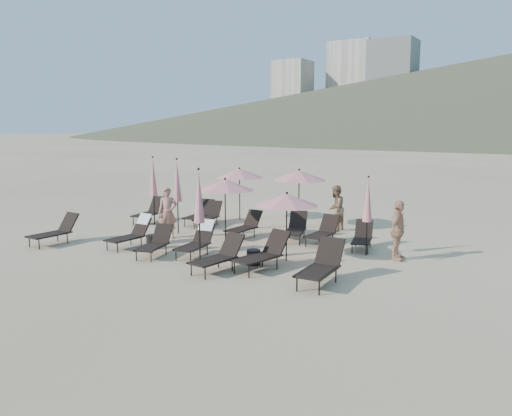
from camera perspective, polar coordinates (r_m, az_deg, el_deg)
The scene contains 29 objects.
ground at distance 14.70m, azimuth -7.54°, elevation -6.03°, with size 800.00×800.00×0.00m, color #D6BA8C.
hotel_skyline at distance 300.92m, azimuth 12.35°, elevation 12.67°, with size 109.00×82.00×55.00m.
lounger_0 at distance 17.93m, azimuth -21.96°, elevation -2.40°, with size 0.68×1.69×0.96m.
lounger_1 at distance 16.71m, azimuth -13.97°, elevation -2.69°, with size 0.66×1.65×1.01m.
lounger_2 at distance 15.38m, azimuth -11.46°, elevation -3.89°, with size 0.96×1.61×0.87m.
lounger_3 at distance 15.24m, azimuth -6.69°, elevation -3.61°, with size 0.82×1.69×1.01m.
lounger_4 at distance 13.60m, azimuth 0.81°, elevation -5.14°, with size 1.01×1.84×1.00m.
lounger_5 at distance 12.47m, azimuth 7.50°, elevation -6.46°, with size 0.78×1.83×1.03m.
lounger_6 at distance 20.95m, azimuth -11.98°, elevation -0.34°, with size 0.94×1.81×0.99m.
lounger_7 at distance 20.21m, azimuth -6.43°, elevation -0.60°, with size 0.87×1.71×0.94m.
lounger_8 at distance 19.76m, azimuth -5.46°, elevation -0.82°, with size 0.97×1.72×0.93m.
lounger_9 at distance 17.61m, azimuth -1.31°, elevation -2.03°, with size 0.70×1.61×0.91m.
lounger_10 at distance 17.21m, azimuth 4.57°, elevation -2.28°, with size 1.09×1.73×0.93m.
lounger_11 at distance 16.79m, azimuth 7.65°, elevation -2.65°, with size 0.63×1.59×0.91m.
lounger_12 at distance 13.49m, azimuth -4.28°, elevation -5.41°, with size 0.84×1.71×0.94m.
lounger_13 at distance 16.28m, azimuth 12.06°, elevation -3.22°, with size 0.92×1.58×0.86m.
umbrella_open_0 at distance 16.83m, azimuth -3.56°, elevation 2.63°, with size 2.03×2.03×2.18m.
umbrella_open_1 at distance 14.27m, azimuth 3.54°, elevation 0.93°, with size 1.88×1.88×2.03m.
umbrella_open_2 at distance 20.95m, azimuth -1.89°, elevation 3.98°, with size 2.06×2.06×2.22m.
umbrella_open_3 at distance 19.18m, azimuth 4.95°, elevation 3.72°, with size 2.14×2.14×2.30m.
umbrella_closed_0 at distance 14.12m, azimuth -6.53°, elevation 1.24°, with size 0.32×0.32×2.73m.
umbrella_closed_1 at distance 15.27m, azimuth 12.66°, elevation 0.88°, with size 0.28×0.28×2.43m.
umbrella_closed_2 at distance 20.21m, azimuth -11.67°, elevation 3.47°, with size 0.32×0.32×2.75m.
umbrella_closed_3 at distance 18.29m, azimuth -9.00°, elevation 3.04°, with size 0.32×0.32×2.77m.
side_table_0 at distance 16.36m, azimuth -11.75°, elevation -3.79°, with size 0.39×0.39×0.45m, color black.
side_table_1 at distance 14.15m, azimuth -0.29°, elevation -5.65°, with size 0.40×0.40×0.42m, color black.
beachgoer_a at distance 17.67m, azimuth -10.05°, elevation -0.55°, with size 0.66×0.43×1.80m, color #B27560.
beachgoer_b at distance 18.93m, azimuth 9.06°, elevation -0.01°, with size 0.84×0.65×1.73m, color #99724F.
beachgoer_c at distance 15.03m, azimuth 15.89°, elevation -2.50°, with size 1.04×0.43×1.77m, color tan.
Camera 1 is at (9.10, -10.90, 3.79)m, focal length 35.00 mm.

